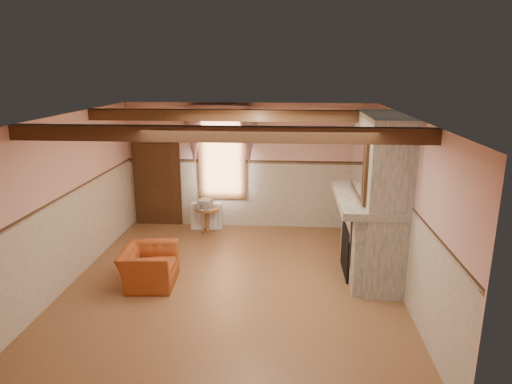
# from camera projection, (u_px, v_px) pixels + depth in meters

# --- Properties ---
(floor) EXTENTS (5.50, 6.00, 0.01)m
(floor) POSITION_uv_depth(u_px,v_px,m) (233.00, 284.00, 7.68)
(floor) COLOR brown
(floor) RESTS_ON ground
(ceiling) EXTENTS (5.50, 6.00, 0.01)m
(ceiling) POSITION_uv_depth(u_px,v_px,m) (231.00, 117.00, 6.95)
(ceiling) COLOR silver
(ceiling) RESTS_ON wall_back
(wall_back) EXTENTS (5.50, 0.02, 2.80)m
(wall_back) POSITION_uv_depth(u_px,v_px,m) (249.00, 166.00, 10.20)
(wall_back) COLOR #DBA498
(wall_back) RESTS_ON floor
(wall_front) EXTENTS (5.50, 0.02, 2.80)m
(wall_front) POSITION_uv_depth(u_px,v_px,m) (193.00, 293.00, 4.43)
(wall_front) COLOR #DBA498
(wall_front) RESTS_ON floor
(wall_left) EXTENTS (0.02, 6.00, 2.80)m
(wall_left) POSITION_uv_depth(u_px,v_px,m) (67.00, 201.00, 7.52)
(wall_left) COLOR #DBA498
(wall_left) RESTS_ON floor
(wall_right) EXTENTS (0.02, 6.00, 2.80)m
(wall_right) POSITION_uv_depth(u_px,v_px,m) (407.00, 208.00, 7.12)
(wall_right) COLOR #DBA498
(wall_right) RESTS_ON floor
(wainscot) EXTENTS (5.50, 6.00, 1.50)m
(wainscot) POSITION_uv_depth(u_px,v_px,m) (233.00, 242.00, 7.49)
(wainscot) COLOR beige
(wainscot) RESTS_ON floor
(chair_rail) EXTENTS (5.50, 6.00, 0.08)m
(chair_rail) POSITION_uv_depth(u_px,v_px,m) (232.00, 198.00, 7.29)
(chair_rail) COLOR black
(chair_rail) RESTS_ON wainscot
(firebox) EXTENTS (0.20, 0.95, 0.90)m
(firebox) POSITION_uv_depth(u_px,v_px,m) (350.00, 249.00, 8.00)
(firebox) COLOR black
(firebox) RESTS_ON floor
(armchair) EXTENTS (0.91, 1.02, 0.63)m
(armchair) POSITION_uv_depth(u_px,v_px,m) (149.00, 266.00, 7.61)
(armchair) COLOR #994219
(armchair) RESTS_ON floor
(side_table) EXTENTS (0.54, 0.54, 0.55)m
(side_table) POSITION_uv_depth(u_px,v_px,m) (207.00, 220.00, 10.06)
(side_table) COLOR brown
(side_table) RESTS_ON floor
(book_stack) EXTENTS (0.32, 0.37, 0.20)m
(book_stack) POSITION_uv_depth(u_px,v_px,m) (205.00, 204.00, 9.96)
(book_stack) COLOR #B7AD8C
(book_stack) RESTS_ON side_table
(radiator) EXTENTS (0.70, 0.20, 0.60)m
(radiator) POSITION_uv_depth(u_px,v_px,m) (207.00, 216.00, 10.27)
(radiator) COLOR silver
(radiator) RESTS_ON floor
(bowl) EXTENTS (0.37, 0.37, 0.09)m
(bowl) POSITION_uv_depth(u_px,v_px,m) (368.00, 193.00, 7.77)
(bowl) COLOR brown
(bowl) RESTS_ON mantel
(mantel_clock) EXTENTS (0.14, 0.24, 0.20)m
(mantel_clock) POSITION_uv_depth(u_px,v_px,m) (361.00, 180.00, 8.45)
(mantel_clock) COLOR black
(mantel_clock) RESTS_ON mantel
(oil_lamp) EXTENTS (0.11, 0.11, 0.28)m
(oil_lamp) POSITION_uv_depth(u_px,v_px,m) (364.00, 182.00, 8.13)
(oil_lamp) COLOR #D68C3C
(oil_lamp) RESTS_ON mantel
(candle_red) EXTENTS (0.06, 0.06, 0.16)m
(candle_red) POSITION_uv_depth(u_px,v_px,m) (375.00, 203.00, 7.04)
(candle_red) COLOR #9B2913
(candle_red) RESTS_ON mantel
(jar_yellow) EXTENTS (0.06, 0.06, 0.12)m
(jar_yellow) POSITION_uv_depth(u_px,v_px,m) (372.00, 200.00, 7.30)
(jar_yellow) COLOR gold
(jar_yellow) RESTS_ON mantel
(fireplace) EXTENTS (0.85, 2.00, 2.80)m
(fireplace) POSITION_uv_depth(u_px,v_px,m) (379.00, 197.00, 7.72)
(fireplace) COLOR gray
(fireplace) RESTS_ON floor
(mantel) EXTENTS (1.05, 2.05, 0.12)m
(mantel) POSITION_uv_depth(u_px,v_px,m) (368.00, 199.00, 7.74)
(mantel) COLOR gray
(mantel) RESTS_ON fireplace
(overmantel_mirror) EXTENTS (0.06, 1.44, 1.04)m
(overmantel_mirror) POSITION_uv_depth(u_px,v_px,m) (359.00, 164.00, 7.60)
(overmantel_mirror) COLOR silver
(overmantel_mirror) RESTS_ON fireplace
(door) EXTENTS (1.10, 0.10, 2.10)m
(door) POSITION_uv_depth(u_px,v_px,m) (157.00, 180.00, 10.39)
(door) COLOR black
(door) RESTS_ON floor
(window) EXTENTS (1.06, 0.08, 2.02)m
(window) POSITION_uv_depth(u_px,v_px,m) (222.00, 155.00, 10.15)
(window) COLOR white
(window) RESTS_ON wall_back
(window_drapes) EXTENTS (1.30, 0.14, 1.40)m
(window_drapes) POSITION_uv_depth(u_px,v_px,m) (221.00, 128.00, 9.91)
(window_drapes) COLOR gray
(window_drapes) RESTS_ON wall_back
(ceiling_beam_front) EXTENTS (5.50, 0.18, 0.20)m
(ceiling_beam_front) POSITION_uv_depth(u_px,v_px,m) (219.00, 134.00, 5.82)
(ceiling_beam_front) COLOR black
(ceiling_beam_front) RESTS_ON ceiling
(ceiling_beam_back) EXTENTS (5.50, 0.18, 0.20)m
(ceiling_beam_back) POSITION_uv_depth(u_px,v_px,m) (240.00, 115.00, 8.13)
(ceiling_beam_back) COLOR black
(ceiling_beam_back) RESTS_ON ceiling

